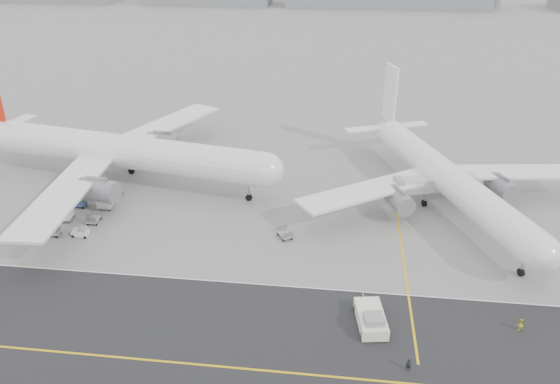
# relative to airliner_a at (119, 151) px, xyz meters

# --- Properties ---
(ground) EXTENTS (700.00, 700.00, 0.00)m
(ground) POSITION_rel_airliner_a_xyz_m (21.14, -26.75, -6.40)
(ground) COLOR gray
(ground) RESTS_ON ground
(taxiway) EXTENTS (220.00, 59.00, 0.03)m
(taxiway) POSITION_rel_airliner_a_xyz_m (26.16, -44.73, -6.39)
(taxiway) COLOR #262629
(taxiway) RESTS_ON ground
(horizon_buildings) EXTENTS (520.00, 28.00, 28.00)m
(horizon_buildings) POSITION_rel_airliner_a_xyz_m (51.14, 233.25, -6.40)
(horizon_buildings) COLOR slate
(horizon_buildings) RESTS_ON ground
(airliner_a) EXTENTS (64.02, 62.79, 22.26)m
(airliner_a) POSITION_rel_airliner_a_xyz_m (0.00, 0.00, 0.00)
(airliner_a) COLOR white
(airliner_a) RESTS_ON ground
(airliner_b) EXTENTS (51.37, 52.40, 19.00)m
(airliner_b) POSITION_rel_airliner_a_xyz_m (59.12, -2.11, -0.93)
(airliner_b) COLOR white
(airliner_b) RESTS_ON ground
(pushback_tug) EXTENTS (4.26, 9.02, 2.54)m
(pushback_tug) POSITION_rel_airliner_a_xyz_m (45.92, -35.63, -5.36)
(pushback_tug) COLOR silver
(pushback_tug) RESTS_ON ground
(jet_bridge) EXTENTS (15.04, 6.84, 5.64)m
(jet_bridge) POSITION_rel_airliner_a_xyz_m (57.68, -2.37, -2.47)
(jet_bridge) COLOR gray
(jet_bridge) RESTS_ON ground
(gse_cluster) EXTENTS (19.23, 23.04, 2.05)m
(gse_cluster) POSITION_rel_airliner_a_xyz_m (-4.04, -12.94, -6.40)
(gse_cluster) COLOR gray
(gse_cluster) RESTS_ON ground
(stray_dolly) EXTENTS (2.80, 3.14, 1.65)m
(stray_dolly) POSITION_rel_airliner_a_xyz_m (32.99, -16.30, -6.40)
(stray_dolly) COLOR silver
(stray_dolly) RESTS_ON ground
(ground_crew_a) EXTENTS (0.60, 0.40, 1.64)m
(ground_crew_a) POSITION_rel_airliner_a_xyz_m (49.88, -42.74, -5.58)
(ground_crew_a) COLOR black
(ground_crew_a) RESTS_ON ground
(ground_crew_b) EXTENTS (0.96, 0.84, 1.68)m
(ground_crew_b) POSITION_rel_airliner_a_xyz_m (64.02, -34.33, -5.57)
(ground_crew_b) COLOR yellow
(ground_crew_b) RESTS_ON ground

